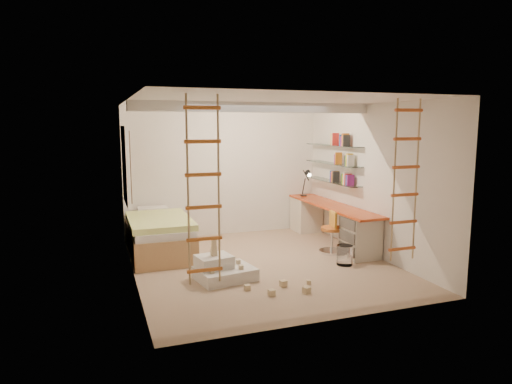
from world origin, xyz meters
name	(u,v)px	position (x,y,z in m)	size (l,w,h in m)	color
floor	(262,265)	(0.00, 0.00, 0.00)	(4.50, 4.50, 0.00)	tan
ceiling_beam	(256,107)	(0.00, 0.30, 2.52)	(4.00, 0.18, 0.16)	white
window_frame	(126,165)	(-1.97, 1.50, 1.55)	(0.06, 1.15, 1.35)	white
window_blind	(128,165)	(-1.93, 1.50, 1.55)	(0.02, 1.00, 1.20)	#4C2D1E
rope_ladder_left	(204,191)	(-1.35, -1.75, 1.52)	(0.41, 0.04, 2.13)	#BF6120
rope_ladder_right	(405,181)	(1.35, -1.75, 1.52)	(0.41, 0.04, 2.13)	#DA4F25
waste_bin	(345,255)	(1.26, -0.44, 0.16)	(0.26, 0.26, 0.32)	white
desk	(331,222)	(1.72, 0.86, 0.40)	(0.56, 2.80, 0.75)	#C44117
shelves	(332,163)	(1.87, 1.13, 1.50)	(0.25, 1.80, 0.71)	white
bed	(159,235)	(-1.48, 1.23, 0.33)	(1.02, 2.00, 0.69)	#AD7F51
task_lamp	(307,179)	(1.67, 1.82, 1.14)	(0.14, 0.36, 0.57)	black
swivel_chair	(332,238)	(1.40, 0.24, 0.28)	(0.51, 0.51, 0.75)	#B55F22
play_platform	(222,270)	(-0.80, -0.46, 0.14)	(0.90, 0.75, 0.36)	silver
toy_blocks	(254,271)	(-0.44, -0.83, 0.20)	(1.37, 1.08, 0.63)	#CCB284
books	(333,159)	(1.87, 1.13, 1.58)	(0.14, 0.70, 0.92)	#8C1E7F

